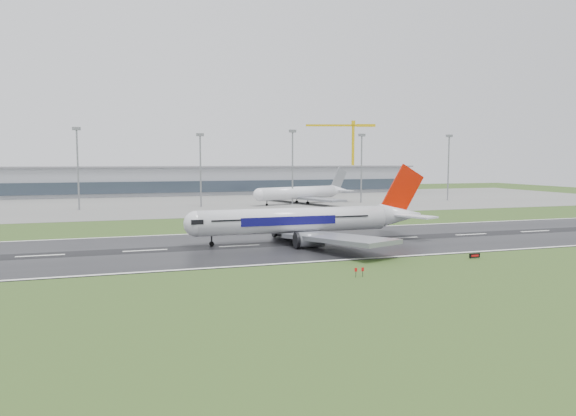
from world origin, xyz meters
name	(u,v)px	position (x,y,z in m)	size (l,w,h in m)	color
ground	(324,242)	(0.00, 0.00, 0.00)	(520.00, 520.00, 0.00)	#2C4619
runway	(324,242)	(0.00, 0.00, 0.05)	(400.00, 45.00, 0.10)	black
apron	(225,202)	(0.00, 125.00, 0.04)	(400.00, 130.00, 0.08)	slate
terminal	(206,181)	(0.00, 185.00, 7.50)	(240.00, 36.00, 15.00)	gray
main_airliner	(310,205)	(-2.90, 1.46, 8.64)	(57.87, 55.11, 17.08)	silver
parked_airliner	(302,186)	(29.63, 103.48, 7.70)	(52.03, 48.44, 15.25)	silver
tower_crane	(353,155)	(97.68, 200.00, 22.23)	(45.05, 2.46, 44.46)	gold
runway_sign	(475,256)	(20.16, -27.73, 0.52)	(2.30, 0.26, 1.04)	black
floodmast_1	(78,171)	(-60.68, 100.00, 15.07)	(0.64, 0.64, 30.13)	gray
floodmast_2	(201,172)	(-14.62, 100.00, 14.27)	(0.64, 0.64, 28.54)	gray
floodmast_3	(293,169)	(24.39, 100.00, 15.32)	(0.64, 0.64, 30.64)	gray
floodmast_4	(361,170)	(56.52, 100.00, 14.72)	(0.64, 0.64, 29.45)	gray
floodmast_5	(448,169)	(101.28, 100.00, 14.86)	(0.64, 0.64, 29.72)	gray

